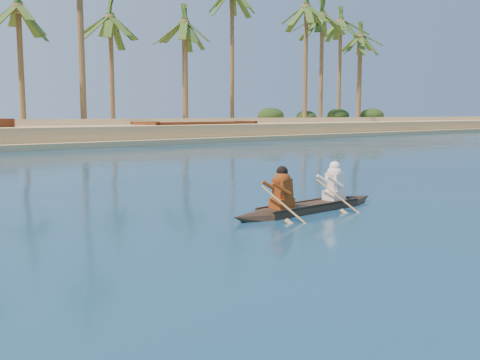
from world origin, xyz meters
TOP-DOWN VIEW (x-y plane):
  - ground at (0.00, 0.00)m, footprint 160.00×160.00m
  - canoe at (0.93, -1.63)m, footprint 4.40×0.68m
  - barge_right at (17.69, 27.00)m, footprint 10.96×4.56m

SIDE VIEW (x-z plane):
  - ground at x=0.00m, z-range 0.00..0.00m
  - canoe at x=0.93m, z-range -0.37..0.84m
  - barge_right at x=17.69m, z-range -0.27..1.51m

